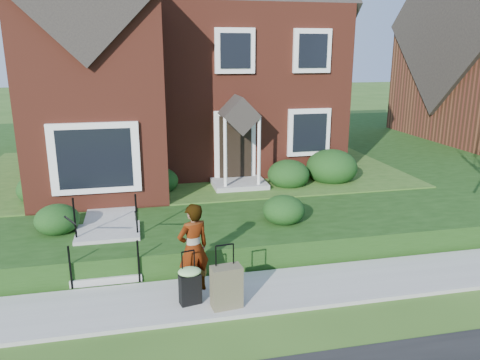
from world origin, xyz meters
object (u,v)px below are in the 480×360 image
object	(u,v)px
front_steps	(108,247)
suitcase_olive	(226,287)
suitcase_black	(190,284)
woman	(193,248)

from	to	relation	value
front_steps	suitcase_olive	xyz separation A→B (m)	(2.19, -2.30, 0.00)
suitcase_black	suitcase_olive	distance (m)	0.68
woman	suitcase_olive	world-z (taller)	woman
suitcase_black	woman	bearing A→B (deg)	62.13
woman	suitcase_olive	size ratio (longest dim) A/B	1.50
front_steps	suitcase_olive	bearing A→B (deg)	-46.41
suitcase_black	suitcase_olive	size ratio (longest dim) A/B	0.87
suitcase_olive	woman	bearing A→B (deg)	118.34
suitcase_black	front_steps	bearing A→B (deg)	115.04
suitcase_black	suitcase_olive	bearing A→B (deg)	-34.17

